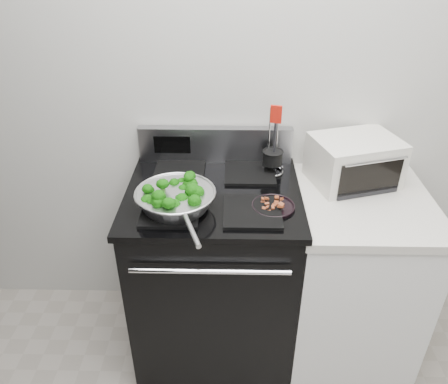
{
  "coord_description": "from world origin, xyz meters",
  "views": [
    {
      "loc": [
        -0.22,
        -0.26,
        1.97
      ],
      "look_at": [
        -0.25,
        1.36,
        0.98
      ],
      "focal_mm": 35.0,
      "sensor_mm": 36.0,
      "label": 1
    }
  ],
  "objects_px": {
    "bacon_plate": "(273,204)",
    "toaster_oven": "(354,161)",
    "skillet": "(176,198)",
    "utensil_holder": "(272,161)",
    "gas_range": "(214,269)"
  },
  "relations": [
    {
      "from": "bacon_plate",
      "to": "utensil_holder",
      "type": "xyz_separation_m",
      "value": [
        0.02,
        0.31,
        0.05
      ]
    },
    {
      "from": "skillet",
      "to": "utensil_holder",
      "type": "bearing_deg",
      "value": 18.41
    },
    {
      "from": "skillet",
      "to": "toaster_oven",
      "type": "xyz_separation_m",
      "value": [
        0.81,
        0.3,
        0.03
      ]
    },
    {
      "from": "gas_range",
      "to": "toaster_oven",
      "type": "distance_m",
      "value": 0.87
    },
    {
      "from": "gas_range",
      "to": "bacon_plate",
      "type": "relative_size",
      "value": 6.11
    },
    {
      "from": "skillet",
      "to": "bacon_plate",
      "type": "bearing_deg",
      "value": -16.67
    },
    {
      "from": "utensil_holder",
      "to": "toaster_oven",
      "type": "relative_size",
      "value": 0.77
    },
    {
      "from": "toaster_oven",
      "to": "utensil_holder",
      "type": "bearing_deg",
      "value": 159.31
    },
    {
      "from": "gas_range",
      "to": "bacon_plate",
      "type": "xyz_separation_m",
      "value": [
        0.26,
        -0.13,
        0.48
      ]
    },
    {
      "from": "gas_range",
      "to": "utensil_holder",
      "type": "relative_size",
      "value": 3.27
    },
    {
      "from": "skillet",
      "to": "toaster_oven",
      "type": "height_order",
      "value": "toaster_oven"
    },
    {
      "from": "utensil_holder",
      "to": "gas_range",
      "type": "bearing_deg",
      "value": -132.37
    },
    {
      "from": "skillet",
      "to": "bacon_plate",
      "type": "distance_m",
      "value": 0.41
    },
    {
      "from": "bacon_plate",
      "to": "toaster_oven",
      "type": "bearing_deg",
      "value": 35.74
    },
    {
      "from": "bacon_plate",
      "to": "toaster_oven",
      "type": "height_order",
      "value": "toaster_oven"
    }
  ]
}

